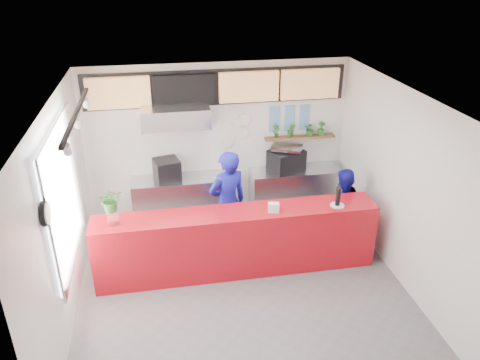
# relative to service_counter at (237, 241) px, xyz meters

# --- Properties ---
(floor) EXTENTS (5.00, 5.00, 0.00)m
(floor) POSITION_rel_service_counter_xyz_m (0.00, -0.40, -0.55)
(floor) COLOR slate
(floor) RESTS_ON ground
(ceiling) EXTENTS (5.00, 5.00, 0.00)m
(ceiling) POSITION_rel_service_counter_xyz_m (0.00, -0.40, 2.45)
(ceiling) COLOR silver
(wall_back) EXTENTS (5.00, 0.00, 5.00)m
(wall_back) POSITION_rel_service_counter_xyz_m (0.00, 2.10, 0.95)
(wall_back) COLOR white
(wall_back) RESTS_ON ground
(wall_left) EXTENTS (0.00, 5.00, 5.00)m
(wall_left) POSITION_rel_service_counter_xyz_m (-2.50, -0.40, 0.95)
(wall_left) COLOR white
(wall_left) RESTS_ON ground
(wall_right) EXTENTS (0.00, 5.00, 5.00)m
(wall_right) POSITION_rel_service_counter_xyz_m (2.50, -0.40, 0.95)
(wall_right) COLOR white
(wall_right) RESTS_ON ground
(service_counter) EXTENTS (4.50, 0.60, 1.10)m
(service_counter) POSITION_rel_service_counter_xyz_m (0.00, 0.00, 0.00)
(service_counter) COLOR #AB0C17
(service_counter) RESTS_ON ground
(cream_band) EXTENTS (5.00, 0.02, 0.80)m
(cream_band) POSITION_rel_service_counter_xyz_m (0.00, 2.09, 2.05)
(cream_band) COLOR beige
(cream_band) RESTS_ON wall_back
(prep_bench) EXTENTS (1.80, 0.60, 0.90)m
(prep_bench) POSITION_rel_service_counter_xyz_m (-0.80, 1.80, -0.10)
(prep_bench) COLOR #B2B5BA
(prep_bench) RESTS_ON ground
(panini_oven) EXTENTS (0.53, 0.53, 0.40)m
(panini_oven) POSITION_rel_service_counter_xyz_m (-1.02, 1.80, 0.55)
(panini_oven) COLOR black
(panini_oven) RESTS_ON prep_bench
(extraction_hood) EXTENTS (1.20, 0.70, 0.35)m
(extraction_hood) POSITION_rel_service_counter_xyz_m (-0.80, 1.75, 1.60)
(extraction_hood) COLOR #B2B5BA
(extraction_hood) RESTS_ON ceiling
(hood_lip) EXTENTS (1.20, 0.69, 0.31)m
(hood_lip) POSITION_rel_service_counter_xyz_m (-0.80, 1.75, 1.40)
(hood_lip) COLOR #B2B5BA
(hood_lip) RESTS_ON ceiling
(right_bench) EXTENTS (1.80, 0.60, 0.90)m
(right_bench) POSITION_rel_service_counter_xyz_m (1.50, 1.80, -0.10)
(right_bench) COLOR #B2B5BA
(right_bench) RESTS_ON ground
(espresso_machine) EXTENTS (0.77, 0.67, 0.41)m
(espresso_machine) POSITION_rel_service_counter_xyz_m (1.29, 1.80, 0.56)
(espresso_machine) COLOR black
(espresso_machine) RESTS_ON right_bench
(espresso_tray) EXTENTS (0.69, 0.60, 0.05)m
(espresso_tray) POSITION_rel_service_counter_xyz_m (1.29, 1.80, 0.83)
(espresso_tray) COLOR #B3B5BB
(espresso_tray) RESTS_ON espresso_machine
(herb_shelf) EXTENTS (1.40, 0.18, 0.04)m
(herb_shelf) POSITION_rel_service_counter_xyz_m (1.60, 2.00, 0.95)
(herb_shelf) COLOR brown
(herb_shelf) RESTS_ON wall_back
(menu_board_far_left) EXTENTS (1.10, 0.10, 0.55)m
(menu_board_far_left) POSITION_rel_service_counter_xyz_m (-1.75, 1.98, 2.00)
(menu_board_far_left) COLOR tan
(menu_board_far_left) RESTS_ON wall_back
(menu_board_mid_left) EXTENTS (1.10, 0.10, 0.55)m
(menu_board_mid_left) POSITION_rel_service_counter_xyz_m (-0.59, 1.98, 2.00)
(menu_board_mid_left) COLOR black
(menu_board_mid_left) RESTS_ON wall_back
(menu_board_mid_right) EXTENTS (1.10, 0.10, 0.55)m
(menu_board_mid_right) POSITION_rel_service_counter_xyz_m (0.57, 1.98, 2.00)
(menu_board_mid_right) COLOR tan
(menu_board_mid_right) RESTS_ON wall_back
(menu_board_far_right) EXTENTS (1.10, 0.10, 0.55)m
(menu_board_far_right) POSITION_rel_service_counter_xyz_m (1.73, 1.98, 2.00)
(menu_board_far_right) COLOR tan
(menu_board_far_right) RESTS_ON wall_back
(soffit) EXTENTS (4.80, 0.04, 0.65)m
(soffit) POSITION_rel_service_counter_xyz_m (0.00, 2.06, 2.00)
(soffit) COLOR black
(soffit) RESTS_ON wall_back
(window_pane) EXTENTS (0.04, 2.20, 1.90)m
(window_pane) POSITION_rel_service_counter_xyz_m (-2.47, -0.10, 1.15)
(window_pane) COLOR silver
(window_pane) RESTS_ON wall_left
(window_frame) EXTENTS (0.03, 2.30, 2.00)m
(window_frame) POSITION_rel_service_counter_xyz_m (-2.45, -0.10, 1.15)
(window_frame) COLOR #B2B5BA
(window_frame) RESTS_ON wall_left
(wall_clock_rim) EXTENTS (0.05, 0.30, 0.30)m
(wall_clock_rim) POSITION_rel_service_counter_xyz_m (-2.46, -1.30, 1.50)
(wall_clock_rim) COLOR black
(wall_clock_rim) RESTS_ON wall_left
(wall_clock_face) EXTENTS (0.02, 0.26, 0.26)m
(wall_clock_face) POSITION_rel_service_counter_xyz_m (-2.43, -1.30, 1.50)
(wall_clock_face) COLOR white
(wall_clock_face) RESTS_ON wall_left
(track_rail) EXTENTS (0.05, 2.40, 0.04)m
(track_rail) POSITION_rel_service_counter_xyz_m (-2.10, -0.40, 2.39)
(track_rail) COLOR black
(track_rail) RESTS_ON ceiling
(dec_plate_a) EXTENTS (0.24, 0.03, 0.24)m
(dec_plate_a) POSITION_rel_service_counter_xyz_m (0.15, 2.07, 1.20)
(dec_plate_a) COLOR silver
(dec_plate_a) RESTS_ON wall_back
(dec_plate_b) EXTENTS (0.24, 0.03, 0.24)m
(dec_plate_b) POSITION_rel_service_counter_xyz_m (0.45, 2.07, 1.10)
(dec_plate_b) COLOR silver
(dec_plate_b) RESTS_ON wall_back
(dec_plate_c) EXTENTS (0.24, 0.03, 0.24)m
(dec_plate_c) POSITION_rel_service_counter_xyz_m (0.15, 2.07, 0.90)
(dec_plate_c) COLOR silver
(dec_plate_c) RESTS_ON wall_back
(dec_plate_d) EXTENTS (0.24, 0.03, 0.24)m
(dec_plate_d) POSITION_rel_service_counter_xyz_m (0.50, 2.07, 1.35)
(dec_plate_d) COLOR silver
(dec_plate_d) RESTS_ON wall_back
(photo_frame_a) EXTENTS (0.20, 0.02, 0.25)m
(photo_frame_a) POSITION_rel_service_counter_xyz_m (1.10, 2.08, 1.45)
(photo_frame_a) COLOR #598CBF
(photo_frame_a) RESTS_ON wall_back
(photo_frame_b) EXTENTS (0.20, 0.02, 0.25)m
(photo_frame_b) POSITION_rel_service_counter_xyz_m (1.40, 2.08, 1.45)
(photo_frame_b) COLOR #598CBF
(photo_frame_b) RESTS_ON wall_back
(photo_frame_c) EXTENTS (0.20, 0.02, 0.25)m
(photo_frame_c) POSITION_rel_service_counter_xyz_m (1.70, 2.08, 1.45)
(photo_frame_c) COLOR #598CBF
(photo_frame_c) RESTS_ON wall_back
(photo_frame_d) EXTENTS (0.20, 0.02, 0.25)m
(photo_frame_d) POSITION_rel_service_counter_xyz_m (1.10, 2.08, 1.20)
(photo_frame_d) COLOR #598CBF
(photo_frame_d) RESTS_ON wall_back
(photo_frame_e) EXTENTS (0.20, 0.02, 0.25)m
(photo_frame_e) POSITION_rel_service_counter_xyz_m (1.40, 2.08, 1.20)
(photo_frame_e) COLOR #598CBF
(photo_frame_e) RESTS_ON wall_back
(photo_frame_f) EXTENTS (0.20, 0.02, 0.25)m
(photo_frame_f) POSITION_rel_service_counter_xyz_m (1.70, 2.08, 1.20)
(photo_frame_f) COLOR #598CBF
(photo_frame_f) RESTS_ON wall_back
(staff_center) EXTENTS (0.79, 0.65, 1.88)m
(staff_center) POSITION_rel_service_counter_xyz_m (-0.06, 0.60, 0.39)
(staff_center) COLOR #14148D
(staff_center) RESTS_ON ground
(staff_right) EXTENTS (0.88, 0.85, 1.42)m
(staff_right) POSITION_rel_service_counter_xyz_m (1.96, 0.52, 0.16)
(staff_right) COLOR #14148D
(staff_right) RESTS_ON ground
(herb_a) EXTENTS (0.17, 0.13, 0.28)m
(herb_a) POSITION_rel_service_counter_xyz_m (1.12, 2.00, 1.11)
(herb_a) COLOR #286623
(herb_a) RESTS_ON herb_shelf
(herb_b) EXTENTS (0.19, 0.18, 0.28)m
(herb_b) POSITION_rel_service_counter_xyz_m (1.42, 2.00, 1.11)
(herb_b) COLOR #286623
(herb_b) RESTS_ON herb_shelf
(herb_c) EXTENTS (0.31, 0.29, 0.27)m
(herb_c) POSITION_rel_service_counter_xyz_m (1.81, 2.00, 1.11)
(herb_c) COLOR #286623
(herb_c) RESTS_ON herb_shelf
(herb_d) EXTENTS (0.18, 0.17, 0.27)m
(herb_d) POSITION_rel_service_counter_xyz_m (2.03, 2.00, 1.11)
(herb_d) COLOR #286623
(herb_d) RESTS_ON herb_shelf
(glass_vase) EXTENTS (0.20, 0.20, 0.22)m
(glass_vase) POSITION_rel_service_counter_xyz_m (-1.87, -0.03, 0.66)
(glass_vase) COLOR silver
(glass_vase) RESTS_ON service_counter
(basil_vase) EXTENTS (0.38, 0.34, 0.38)m
(basil_vase) POSITION_rel_service_counter_xyz_m (-1.87, -0.03, 0.96)
(basil_vase) COLOR #286623
(basil_vase) RESTS_ON glass_vase
(napkin_holder) EXTENTS (0.19, 0.14, 0.15)m
(napkin_holder) POSITION_rel_service_counter_xyz_m (0.56, -0.10, 0.62)
(napkin_holder) COLOR white
(napkin_holder) RESTS_ON service_counter
(white_plate) EXTENTS (0.28, 0.28, 0.02)m
(white_plate) POSITION_rel_service_counter_xyz_m (1.61, -0.10, 0.56)
(white_plate) COLOR white
(white_plate) RESTS_ON service_counter
(pepper_mill) EXTENTS (0.09, 0.09, 0.31)m
(pepper_mill) POSITION_rel_service_counter_xyz_m (1.61, -0.10, 0.72)
(pepper_mill) COLOR black
(pepper_mill) RESTS_ON white_plate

